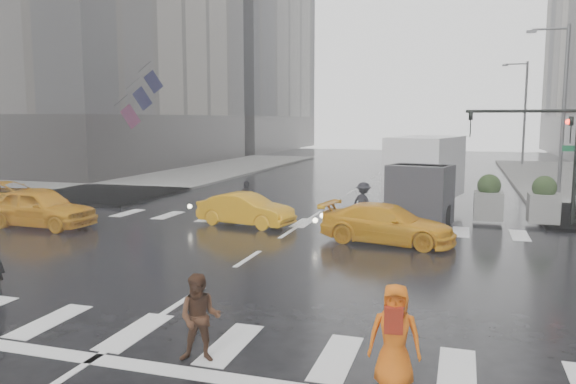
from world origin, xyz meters
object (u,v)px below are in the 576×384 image
(traffic_signal_pole, at_px, (548,143))
(pedestrian_orange, at_px, (395,336))
(taxi_mid, at_px, (246,210))
(box_truck, at_px, (424,174))
(pedestrian_brown, at_px, (200,318))
(taxi_front, at_px, (41,208))

(traffic_signal_pole, relative_size, pedestrian_orange, 2.74)
(taxi_mid, bearing_deg, box_truck, -45.85)
(pedestrian_orange, bearing_deg, traffic_signal_pole, 69.94)
(pedestrian_orange, distance_m, taxi_mid, 13.63)
(pedestrian_brown, xyz_separation_m, box_truck, (2.64, 15.95, 1.02))
(taxi_front, bearing_deg, box_truck, -60.51)
(taxi_mid, relative_size, box_truck, 0.61)
(pedestrian_orange, bearing_deg, box_truck, 87.11)
(pedestrian_brown, bearing_deg, taxi_mid, 93.46)
(taxi_front, relative_size, box_truck, 0.69)
(pedestrian_brown, bearing_deg, box_truck, 66.12)
(pedestrian_brown, height_order, taxi_mid, pedestrian_brown)
(pedestrian_brown, height_order, pedestrian_orange, pedestrian_orange)
(box_truck, bearing_deg, traffic_signal_pole, -1.06)
(taxi_mid, xyz_separation_m, box_truck, (6.41, 4.29, 1.15))
(pedestrian_brown, distance_m, taxi_mid, 12.25)
(box_truck, bearing_deg, taxi_front, -140.29)
(pedestrian_brown, height_order, taxi_front, pedestrian_brown)
(taxi_front, bearing_deg, pedestrian_orange, -119.36)
(traffic_signal_pole, bearing_deg, pedestrian_brown, -115.97)
(traffic_signal_pole, xyz_separation_m, pedestrian_orange, (-3.94, -14.81, -2.39))
(traffic_signal_pole, xyz_separation_m, taxi_front, (-18.33, -5.78, -2.47))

